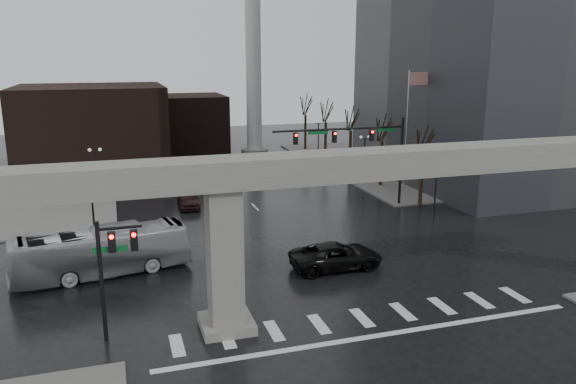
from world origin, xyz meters
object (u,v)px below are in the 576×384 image
signal_mast_arm (363,144)px  city_bus (101,252)px  pickup_truck (336,256)px  far_car (188,199)px

signal_mast_arm → city_bus: size_ratio=1.12×
pickup_truck → far_car: size_ratio=1.34×
signal_mast_arm → far_car: signal_mast_arm is taller
city_bus → far_car: 16.18m
city_bus → far_car: size_ratio=2.40×
signal_mast_arm → pickup_truck: 15.77m
city_bus → far_car: bearing=-36.9°
signal_mast_arm → city_bus: (-22.00, -9.53, -4.33)m
pickup_truck → far_car: bearing=21.7°
city_bus → far_car: city_bus is taller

